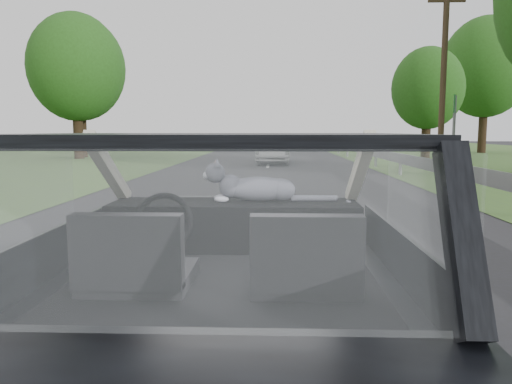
# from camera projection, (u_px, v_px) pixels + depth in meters

# --- Properties ---
(subject_car) EXTENTS (1.80, 4.00, 1.45)m
(subject_car) POSITION_uv_depth(u_px,v_px,m) (225.00, 270.00, 2.64)
(subject_car) COLOR black
(subject_car) RESTS_ON ground
(dashboard) EXTENTS (1.58, 0.45, 0.30)m
(dashboard) POSITION_uv_depth(u_px,v_px,m) (235.00, 225.00, 3.24)
(dashboard) COLOR black
(dashboard) RESTS_ON subject_car
(driver_seat) EXTENTS (0.50, 0.72, 0.42)m
(driver_seat) POSITION_uv_depth(u_px,v_px,m) (135.00, 254.00, 2.34)
(driver_seat) COLOR black
(driver_seat) RESTS_ON subject_car
(passenger_seat) EXTENTS (0.50, 0.72, 0.42)m
(passenger_seat) POSITION_uv_depth(u_px,v_px,m) (305.00, 256.00, 2.31)
(passenger_seat) COLOR black
(passenger_seat) RESTS_ON subject_car
(steering_wheel) EXTENTS (0.36, 0.36, 0.04)m
(steering_wheel) POSITION_uv_depth(u_px,v_px,m) (163.00, 222.00, 2.95)
(steering_wheel) COLOR black
(steering_wheel) RESTS_ON dashboard
(cat) EXTENTS (0.64, 0.27, 0.28)m
(cat) POSITION_uv_depth(u_px,v_px,m) (258.00, 187.00, 3.25)
(cat) COLOR slate
(cat) RESTS_ON dashboard
(guardrail) EXTENTS (0.05, 90.00, 0.32)m
(guardrail) POSITION_uv_depth(u_px,v_px,m) (436.00, 166.00, 12.42)
(guardrail) COLOR #999999
(guardrail) RESTS_ON ground
(other_car) EXTENTS (1.72, 4.07, 1.32)m
(other_car) POSITION_uv_depth(u_px,v_px,m) (274.00, 149.00, 22.38)
(other_car) COLOR #B1B1B1
(other_car) RESTS_ON ground
(highway_sign) EXTENTS (0.53, 1.08, 2.81)m
(highway_sign) POSITION_uv_depth(u_px,v_px,m) (454.00, 132.00, 19.22)
(highway_sign) COLOR #0D4615
(highway_sign) RESTS_ON ground
(utility_pole) EXTENTS (0.26, 0.26, 7.17)m
(utility_pole) POSITION_uv_depth(u_px,v_px,m) (443.00, 76.00, 19.62)
(utility_pole) COLOR #3B2A19
(utility_pole) RESTS_ON ground
(tree_2) EXTENTS (4.39, 4.39, 5.68)m
(tree_2) POSITION_uv_depth(u_px,v_px,m) (427.00, 105.00, 26.34)
(tree_2) COLOR #27601B
(tree_2) RESTS_ON ground
(tree_3) EXTENTS (7.14, 7.14, 8.58)m
(tree_3) POSITION_uv_depth(u_px,v_px,m) (485.00, 87.00, 32.53)
(tree_3) COLOR #27601B
(tree_3) RESTS_ON ground
(tree_5) EXTENTS (5.54, 5.54, 7.24)m
(tree_5) POSITION_uv_depth(u_px,v_px,m) (76.00, 89.00, 25.70)
(tree_5) COLOR #27601B
(tree_5) RESTS_ON ground
(tree_6) EXTENTS (6.14, 6.14, 7.42)m
(tree_6) POSITION_uv_depth(u_px,v_px,m) (80.00, 89.00, 27.26)
(tree_6) COLOR #27601B
(tree_6) RESTS_ON ground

